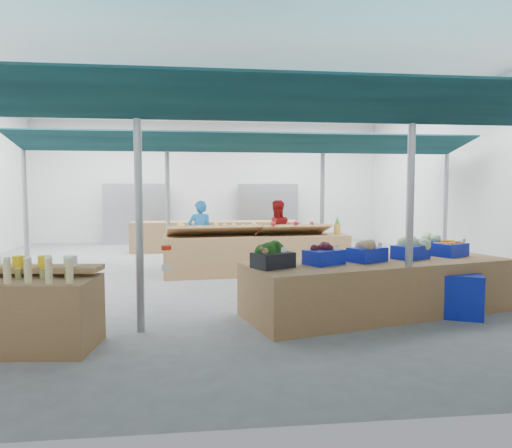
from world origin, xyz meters
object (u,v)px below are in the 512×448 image
object	(u,v)px
crate_stack	(462,296)
vendor_left	(200,234)
bottle_shelf	(15,310)
veg_counter	(379,287)
fruit_counter	(257,255)
vendor_right	(276,233)

from	to	relation	value
crate_stack	vendor_left	bearing A→B (deg)	127.02
bottle_shelf	veg_counter	xyz separation A→B (m)	(4.62, 0.99, -0.05)
fruit_counter	vendor_left	world-z (taller)	vendor_left
bottle_shelf	fruit_counter	size ratio (longest dim) A/B	0.48
fruit_counter	vendor_right	xyz separation A→B (m)	(0.60, 1.10, 0.36)
crate_stack	vendor_right	size ratio (longest dim) A/B	0.39
bottle_shelf	veg_counter	world-z (taller)	bottle_shelf
vendor_right	vendor_left	bearing A→B (deg)	-3.56
fruit_counter	vendor_right	world-z (taller)	vendor_right
crate_stack	vendor_left	distance (m)	6.06
veg_counter	vendor_left	distance (m)	5.13
bottle_shelf	vendor_right	world-z (taller)	vendor_right
fruit_counter	vendor_right	size ratio (longest dim) A/B	2.50
bottle_shelf	crate_stack	distance (m)	5.68
vendor_left	vendor_right	distance (m)	1.80
veg_counter	fruit_counter	bearing A→B (deg)	98.24
crate_stack	vendor_left	size ratio (longest dim) A/B	0.39
veg_counter	vendor_right	world-z (taller)	vendor_right
bottle_shelf	fruit_counter	xyz separation A→B (m)	(3.21, 4.29, -0.02)
fruit_counter	vendor_right	bearing A→B (deg)	57.83
vendor_right	crate_stack	bearing A→B (deg)	107.29
fruit_counter	bottle_shelf	bearing A→B (deg)	-130.35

